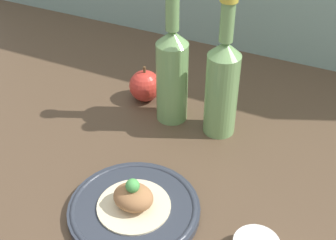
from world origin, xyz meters
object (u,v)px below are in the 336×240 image
Objects in this scene: plate at (134,209)px; cider_bottle_left at (173,72)px; apple at (145,86)px; cider_bottle_right at (222,84)px; plated_food at (133,199)px.

cider_bottle_left reaches higher than plate.
plate is 37.69cm from apple.
cider_bottle_right is 22.96cm from apple.
plated_food is 0.43× the size of cider_bottle_right.
cider_bottle_left is (-6.15, 30.28, 11.44)cm from plate.
cider_bottle_right reaches higher than plated_food.
plated_food is 1.47× the size of apple.
apple is (-15.43, 34.27, 2.94)cm from plate.
plate is 0.76× the size of cider_bottle_left.
plate is at bearing 0.00° from plated_food.
cider_bottle_left is 11.67cm from cider_bottle_right.
plated_food is at bearing -100.33° from cider_bottle_right.
apple is at bearing 114.24° from plate.
cider_bottle_left is at bearing 180.00° from cider_bottle_right.
apple is at bearing 156.76° from cider_bottle_left.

